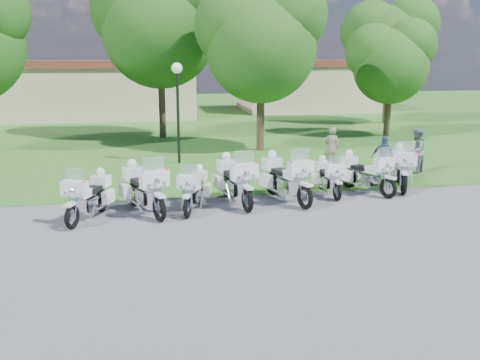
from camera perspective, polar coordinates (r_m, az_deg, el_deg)
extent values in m
plane|color=#56565B|center=(14.37, 1.21, -4.75)|extent=(100.00, 100.00, 0.00)
cube|color=#376921|center=(40.73, -6.46, 6.79)|extent=(100.00, 48.00, 0.01)
torus|color=black|center=(14.58, -17.48, -3.76)|extent=(0.37, 0.66, 0.66)
torus|color=black|center=(15.99, -14.54, -2.11)|extent=(0.37, 0.66, 0.66)
cube|color=white|center=(14.47, -17.61, -2.48)|extent=(0.33, 0.47, 0.07)
cube|color=white|center=(14.59, -17.23, -0.85)|extent=(0.74, 0.49, 0.39)
cube|color=silver|center=(14.56, -17.21, 0.51)|extent=(0.55, 0.32, 0.37)
sphere|color=red|center=(14.34, -16.30, -0.25)|extent=(0.09, 0.09, 0.09)
sphere|color=#1426E5|center=(14.65, -18.47, -0.13)|extent=(0.09, 0.09, 0.09)
cube|color=silver|center=(15.26, -15.94, -2.45)|extent=(0.52, 0.64, 0.33)
cube|color=white|center=(14.98, -16.44, -1.42)|extent=(0.49, 0.59, 0.22)
cube|color=black|center=(15.43, -15.50, -1.01)|extent=(0.54, 0.69, 0.12)
cube|color=white|center=(15.69, -13.86, -1.72)|extent=(0.36, 0.54, 0.35)
cube|color=white|center=(15.95, -15.76, -1.59)|extent=(0.36, 0.54, 0.35)
cube|color=white|center=(15.88, -14.62, -0.06)|extent=(0.59, 0.54, 0.31)
sphere|color=white|center=(15.82, -14.67, 0.84)|extent=(0.26, 0.26, 0.26)
torus|color=black|center=(14.68, -8.61, -3.03)|extent=(0.41, 0.73, 0.73)
torus|color=black|center=(16.34, -11.26, -1.48)|extent=(0.41, 0.73, 0.73)
cube|color=white|center=(14.56, -8.62, -1.61)|extent=(0.36, 0.52, 0.08)
cube|color=white|center=(14.71, -9.11, 0.14)|extent=(0.83, 0.54, 0.44)
cube|color=silver|center=(14.69, -9.26, 1.64)|extent=(0.62, 0.35, 0.41)
sphere|color=red|center=(14.75, -7.79, 1.04)|extent=(0.10, 0.10, 0.10)
sphere|color=#1426E5|center=(14.48, -10.30, 0.72)|extent=(0.10, 0.10, 0.10)
cube|color=silver|center=(15.49, -10.06, -1.73)|extent=(0.57, 0.71, 0.37)
cube|color=white|center=(15.16, -9.73, -0.55)|extent=(0.54, 0.66, 0.24)
cube|color=black|center=(15.70, -10.57, -0.20)|extent=(0.60, 0.77, 0.13)
cube|color=white|center=(16.26, -10.01, -0.83)|extent=(0.40, 0.60, 0.39)
cube|color=white|center=(16.04, -12.16, -1.12)|extent=(0.40, 0.60, 0.39)
cube|color=white|center=(16.22, -11.41, 0.74)|extent=(0.65, 0.60, 0.35)
sphere|color=white|center=(16.17, -11.45, 1.72)|extent=(0.28, 0.28, 0.28)
torus|color=black|center=(14.91, -5.62, -2.91)|extent=(0.31, 0.63, 0.62)
torus|color=black|center=(16.39, -4.36, -1.41)|extent=(0.31, 0.63, 0.62)
cube|color=white|center=(14.80, -5.67, -1.72)|extent=(0.29, 0.44, 0.06)
cube|color=white|center=(14.94, -5.49, -0.22)|extent=(0.70, 0.42, 0.37)
cube|color=silver|center=(14.92, -5.47, 1.04)|extent=(0.53, 0.27, 0.35)
sphere|color=red|center=(14.78, -4.44, 0.36)|extent=(0.08, 0.08, 0.08)
sphere|color=#1426E5|center=(14.92, -6.67, 0.42)|extent=(0.08, 0.08, 0.08)
cube|color=silver|center=(15.64, -4.96, -1.72)|extent=(0.46, 0.59, 0.32)
cube|color=white|center=(15.35, -5.16, -0.75)|extent=(0.43, 0.55, 0.20)
cube|color=black|center=(15.82, -4.76, -0.39)|extent=(0.48, 0.65, 0.11)
cube|color=white|center=(16.17, -3.51, -1.03)|extent=(0.31, 0.51, 0.33)
cube|color=white|center=(16.28, -5.43, -0.96)|extent=(0.31, 0.51, 0.33)
cube|color=white|center=(16.29, -4.37, 0.48)|extent=(0.54, 0.49, 0.30)
sphere|color=white|center=(16.24, -4.39, 1.31)|extent=(0.24, 0.24, 0.24)
torus|color=black|center=(15.34, 0.79, -2.16)|extent=(0.26, 0.75, 0.74)
torus|color=black|center=(17.06, -1.42, -0.61)|extent=(0.26, 0.75, 0.74)
cube|color=white|center=(15.22, 0.83, -0.78)|extent=(0.28, 0.51, 0.08)
cube|color=white|center=(15.38, 0.47, 0.93)|extent=(0.83, 0.39, 0.44)
cube|color=silver|center=(15.37, 0.39, 2.39)|extent=(0.63, 0.23, 0.42)
sphere|color=red|center=(15.41, 1.79, 1.74)|extent=(0.10, 0.10, 0.10)
sphere|color=#1426E5|center=(15.16, -0.69, 1.56)|extent=(0.10, 0.10, 0.10)
cube|color=silver|center=(16.18, -0.40, -0.87)|extent=(0.47, 0.67, 0.38)
cube|color=white|center=(15.85, -0.08, 0.27)|extent=(0.44, 0.62, 0.24)
cube|color=black|center=(16.40, -0.79, 0.63)|extent=(0.48, 0.74, 0.13)
cube|color=white|center=(16.96, -0.19, -0.02)|extent=(0.29, 0.60, 0.40)
cube|color=white|center=(16.76, -2.32, -0.20)|extent=(0.29, 0.60, 0.40)
cube|color=white|center=(16.94, -1.47, 1.56)|extent=(0.60, 0.52, 0.35)
sphere|color=white|center=(16.89, -1.47, 2.51)|extent=(0.29, 0.29, 0.29)
torus|color=black|center=(15.79, 6.93, -1.81)|extent=(0.35, 0.76, 0.75)
torus|color=black|center=(17.34, 3.44, -0.38)|extent=(0.35, 0.76, 0.75)
cube|color=white|center=(15.67, 7.02, -0.44)|extent=(0.33, 0.53, 0.08)
cube|color=white|center=(15.81, 6.49, 1.22)|extent=(0.85, 0.49, 0.45)
cube|color=silver|center=(15.79, 6.40, 2.66)|extent=(0.64, 0.31, 0.42)
sphere|color=red|center=(15.91, 7.72, 2.04)|extent=(0.10, 0.10, 0.10)
sphere|color=#1426E5|center=(15.52, 5.55, 1.82)|extent=(0.10, 0.10, 0.10)
cube|color=silver|center=(16.54, 5.07, -0.59)|extent=(0.54, 0.71, 0.38)
cube|color=white|center=(16.23, 5.60, 0.55)|extent=(0.51, 0.66, 0.25)
cube|color=black|center=(16.74, 4.49, 0.87)|extent=(0.56, 0.77, 0.13)
cube|color=white|center=(17.33, 4.69, 0.23)|extent=(0.36, 0.61, 0.40)
cube|color=white|center=(16.99, 2.76, 0.00)|extent=(0.36, 0.61, 0.40)
cube|color=white|center=(17.23, 3.42, 1.77)|extent=(0.64, 0.58, 0.36)
sphere|color=white|center=(17.17, 3.43, 2.72)|extent=(0.29, 0.29, 0.29)
torus|color=black|center=(16.87, 10.34, -1.22)|extent=(0.12, 0.59, 0.59)
torus|color=black|center=(18.25, 8.70, -0.08)|extent=(0.12, 0.59, 0.59)
cube|color=white|center=(16.78, 10.40, -0.21)|extent=(0.16, 0.39, 0.06)
cube|color=white|center=(16.91, 10.18, 1.04)|extent=(0.64, 0.21, 0.35)
cube|color=silver|center=(16.90, 10.16, 2.10)|extent=(0.50, 0.11, 0.33)
sphere|color=red|center=(16.93, 11.17, 1.59)|extent=(0.08, 0.08, 0.08)
sphere|color=#1426E5|center=(16.74, 9.36, 1.53)|extent=(0.08, 0.08, 0.08)
cube|color=silver|center=(17.55, 9.48, -0.28)|extent=(0.30, 0.50, 0.30)
cube|color=white|center=(17.28, 9.75, 0.56)|extent=(0.28, 0.46, 0.19)
cube|color=black|center=(17.73, 9.23, 0.84)|extent=(0.30, 0.55, 0.11)
cube|color=white|center=(18.18, 9.64, 0.32)|extent=(0.16, 0.46, 0.32)
cube|color=white|center=(18.01, 8.05, 0.26)|extent=(0.16, 0.46, 0.32)
cube|color=white|center=(18.16, 8.73, 1.54)|extent=(0.43, 0.36, 0.28)
sphere|color=white|center=(18.12, 8.75, 2.26)|extent=(0.23, 0.23, 0.23)
torus|color=black|center=(17.50, 15.52, -0.84)|extent=(0.39, 0.67, 0.67)
torus|color=black|center=(18.62, 11.52, 0.20)|extent=(0.39, 0.67, 0.67)
cube|color=white|center=(17.41, 15.64, 0.28)|extent=(0.34, 0.48, 0.07)
cube|color=white|center=(17.50, 15.08, 1.62)|extent=(0.76, 0.51, 0.40)
cube|color=silver|center=(17.47, 15.00, 2.78)|extent=(0.57, 0.34, 0.38)
sphere|color=red|center=(17.67, 15.95, 2.30)|extent=(0.09, 0.09, 0.09)
sphere|color=#1426E5|center=(17.18, 14.57, 2.10)|extent=(0.09, 0.09, 0.09)
cube|color=silver|center=(18.04, 13.43, 0.08)|extent=(0.54, 0.65, 0.34)
cube|color=white|center=(17.81, 14.06, 1.04)|extent=(0.51, 0.61, 0.22)
cube|color=black|center=(18.17, 12.79, 1.28)|extent=(0.57, 0.71, 0.12)
cube|color=white|center=(18.70, 12.53, 0.74)|extent=(0.38, 0.55, 0.36)
cube|color=white|center=(18.27, 11.22, 0.52)|extent=(0.38, 0.55, 0.36)
cube|color=white|center=(18.52, 11.54, 2.01)|extent=(0.61, 0.56, 0.32)
sphere|color=white|center=(18.47, 11.58, 2.80)|extent=(0.26, 0.26, 0.26)
torus|color=black|center=(18.09, 17.08, -0.42)|extent=(0.38, 0.73, 0.72)
torus|color=black|center=(19.87, 16.47, 0.80)|extent=(0.38, 0.73, 0.72)
cube|color=white|center=(17.99, 17.16, 0.74)|extent=(0.35, 0.51, 0.08)
cube|color=white|center=(18.17, 17.15, 2.15)|extent=(0.82, 0.51, 0.43)
cube|color=silver|center=(18.17, 17.21, 3.35)|extent=(0.61, 0.33, 0.41)
sphere|color=red|center=(18.12, 18.30, 2.70)|extent=(0.10, 0.10, 0.10)
sphere|color=#1426E5|center=(18.03, 16.13, 2.80)|extent=(0.10, 0.10, 0.10)
cube|color=silver|center=(18.97, 16.78, 0.61)|extent=(0.55, 0.69, 0.37)
cube|color=white|center=(18.64, 16.94, 1.58)|extent=(0.52, 0.65, 0.24)
cube|color=black|center=(19.22, 16.74, 1.86)|extent=(0.58, 0.76, 0.13)
cube|color=white|center=(19.71, 17.49, 1.18)|extent=(0.38, 0.59, 0.39)
cube|color=white|center=(19.64, 15.61, 1.26)|extent=(0.38, 0.59, 0.39)
cube|color=white|center=(19.78, 16.58, 2.62)|extent=(0.64, 0.59, 0.35)
sphere|color=white|center=(19.73, 16.63, 3.42)|extent=(0.28, 0.28, 0.28)
cylinder|color=black|center=(22.35, -6.61, 6.53)|extent=(0.12, 0.12, 3.77)
sphere|color=white|center=(22.22, -6.75, 11.77)|extent=(0.44, 0.44, 0.44)
cylinder|color=#38281C|center=(29.78, -8.32, 8.49)|extent=(0.36, 0.36, 4.18)
sphere|color=#215818|center=(29.72, -8.56, 15.45)|extent=(6.09, 6.09, 6.09)
sphere|color=#215818|center=(30.25, -11.31, 17.47)|extent=(4.57, 4.57, 4.57)
cylinder|color=#38281C|center=(25.41, 2.20, 7.09)|extent=(0.36, 0.36, 3.51)
sphere|color=#215818|center=(25.28, 2.26, 13.95)|extent=(5.11, 5.11, 5.11)
sphere|color=#215818|center=(25.48, -0.48, 16.11)|extent=(3.83, 3.83, 3.83)
sphere|color=#215818|center=(25.32, 5.23, 17.17)|extent=(3.51, 3.51, 3.51)
cylinder|color=#38281C|center=(31.18, 15.47, 7.11)|extent=(0.36, 0.36, 2.83)
sphere|color=#215818|center=(31.04, 15.75, 11.59)|extent=(4.11, 4.11, 4.11)
sphere|color=#215818|center=(30.95, 14.04, 13.11)|extent=(3.08, 3.08, 3.08)
sphere|color=#215818|center=(31.24, 17.73, 13.59)|extent=(2.83, 2.83, 2.83)
cylinder|color=#38281C|center=(37.45, 15.32, 8.67)|extent=(0.36, 0.36, 3.65)
sphere|color=#215818|center=(37.36, 15.62, 13.49)|extent=(5.31, 5.31, 5.31)
sphere|color=#215818|center=(37.29, 13.76, 15.12)|extent=(3.98, 3.98, 3.98)
sphere|color=#215818|center=(37.68, 17.75, 15.62)|extent=(3.65, 3.65, 3.65)
cube|color=#C9B591|center=(41.60, -15.00, 9.05)|extent=(14.00, 8.00, 3.60)
cube|color=brown|center=(41.53, -15.17, 11.87)|extent=(14.56, 8.32, 0.50)
cube|color=#C9B591|center=(45.60, 7.32, 9.69)|extent=(11.00, 7.00, 3.60)
cube|color=brown|center=(45.53, 7.40, 12.27)|extent=(11.44, 7.28, 0.50)
imported|color=#897B5D|center=(21.62, 9.72, 3.39)|extent=(0.68, 0.53, 1.66)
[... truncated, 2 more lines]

